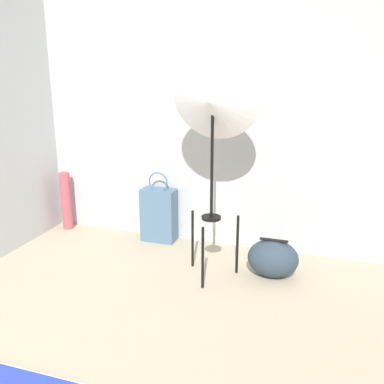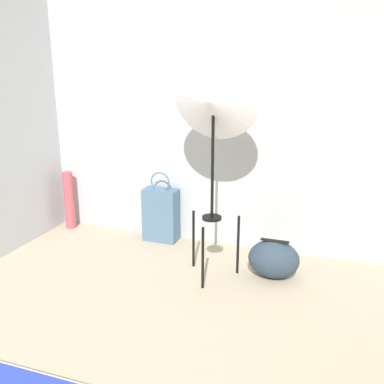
# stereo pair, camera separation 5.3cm
# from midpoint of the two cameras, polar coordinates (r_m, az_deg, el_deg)

# --- Properties ---
(wall_back) EXTENTS (8.00, 0.05, 2.60)m
(wall_back) POSITION_cam_midpoint_polar(r_m,az_deg,el_deg) (3.77, 1.73, 12.55)
(wall_back) COLOR #B7BCC1
(wall_back) RESTS_ON ground_plane
(photo_umbrella) EXTENTS (0.64, 0.37, 1.65)m
(photo_umbrella) POSITION_cam_midpoint_polar(r_m,az_deg,el_deg) (3.08, 3.24, 11.53)
(photo_umbrella) COLOR black
(photo_umbrella) RESTS_ON ground_plane
(tote_bag) EXTENTS (0.30, 0.16, 0.63)m
(tote_bag) POSITION_cam_midpoint_polar(r_m,az_deg,el_deg) (3.98, -3.60, -2.86)
(tote_bag) COLOR slate
(tote_bag) RESTS_ON ground_plane
(duffel_bag) EXTENTS (0.38, 0.28, 0.29)m
(duffel_bag) POSITION_cam_midpoint_polar(r_m,az_deg,el_deg) (3.42, 10.78, -8.36)
(duffel_bag) COLOR #2D3D4C
(duffel_bag) RESTS_ON ground_plane
(paper_roll) EXTENTS (0.10, 0.10, 0.55)m
(paper_roll) POSITION_cam_midpoint_polar(r_m,az_deg,el_deg) (4.41, -14.99, -1.02)
(paper_roll) COLOR #BC4C56
(paper_roll) RESTS_ON ground_plane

